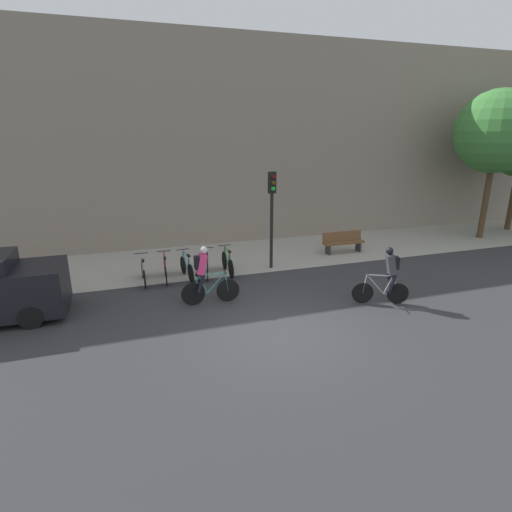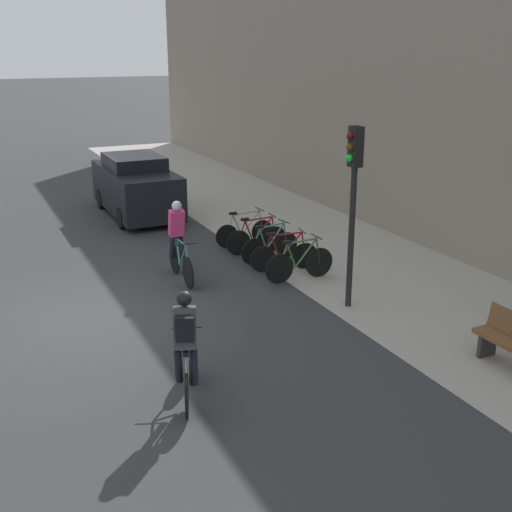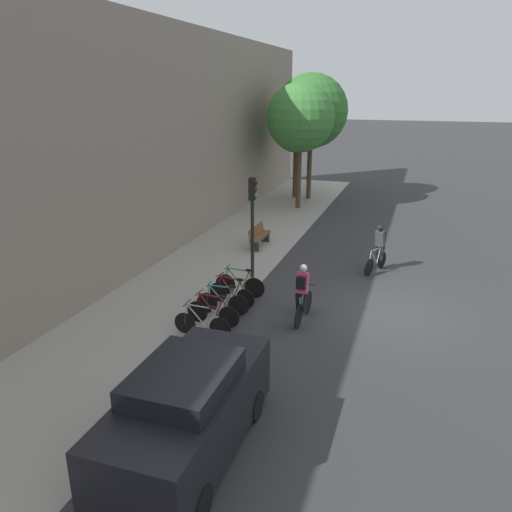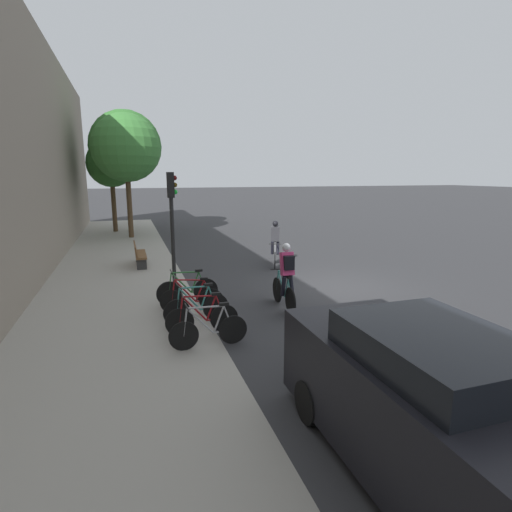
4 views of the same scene
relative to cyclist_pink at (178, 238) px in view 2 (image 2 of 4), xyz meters
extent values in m
plane|color=#333335|center=(1.46, -2.41, -0.95)|extent=(200.00, 200.00, 0.00)
cube|color=#A39E93|center=(1.46, 4.34, -0.94)|extent=(44.00, 4.50, 0.01)
cube|color=gray|center=(1.46, 6.89, 3.54)|extent=(44.00, 0.60, 8.96)
cylinder|color=black|center=(0.70, -0.03, -0.59)|extent=(0.71, 0.06, 0.71)
cylinder|color=black|center=(-0.36, 0.01, -0.59)|extent=(0.71, 0.06, 0.71)
cylinder|color=teal|center=(0.34, -0.01, -0.31)|extent=(0.58, 0.06, 0.62)
cylinder|color=teal|center=(-0.05, 0.00, -0.33)|extent=(0.27, 0.05, 0.58)
cylinder|color=teal|center=(0.22, -0.01, -0.03)|extent=(0.78, 0.07, 0.07)
cylinder|color=teal|center=(-0.15, 0.01, -0.60)|extent=(0.42, 0.05, 0.05)
cylinder|color=teal|center=(-0.26, 0.01, -0.32)|extent=(0.22, 0.04, 0.56)
cylinder|color=teal|center=(0.65, -0.02, -0.30)|extent=(0.12, 0.04, 0.59)
cylinder|color=black|center=(0.61, -0.02, 0.03)|extent=(0.05, 0.46, 0.03)
cube|color=black|center=(-0.17, 0.01, 0.00)|extent=(0.20, 0.09, 0.06)
cube|color=#DB3875|center=(-0.07, 0.00, 0.33)|extent=(0.33, 0.33, 0.63)
sphere|color=silver|center=(0.01, 0.00, 0.74)|extent=(0.23, 0.23, 0.22)
cylinder|color=black|center=(-0.12, -0.11, -0.25)|extent=(0.28, 0.12, 0.56)
cylinder|color=black|center=(-0.11, 0.11, -0.25)|extent=(0.24, 0.12, 0.56)
cube|color=black|center=(-0.21, 0.01, 0.38)|extent=(0.15, 0.27, 0.36)
cylinder|color=black|center=(4.51, -1.39, -0.62)|extent=(0.62, 0.26, 0.65)
cylinder|color=black|center=(5.48, -1.76, -0.62)|extent=(0.62, 0.26, 0.65)
cylinder|color=#99999E|center=(4.84, -1.52, -0.34)|extent=(0.55, 0.24, 0.62)
cylinder|color=#99999E|center=(5.20, -1.66, -0.36)|extent=(0.26, 0.13, 0.58)
cylinder|color=#99999E|center=(4.95, -1.56, -0.06)|extent=(0.73, 0.31, 0.07)
cylinder|color=#99999E|center=(5.29, -1.69, -0.63)|extent=(0.40, 0.18, 0.05)
cylinder|color=#99999E|center=(5.40, -1.73, -0.35)|extent=(0.21, 0.11, 0.56)
cylinder|color=#99999E|center=(4.55, -1.41, -0.33)|extent=(0.12, 0.08, 0.59)
cylinder|color=black|center=(4.59, -1.42, 0.00)|extent=(0.19, 0.44, 0.03)
cube|color=black|center=(5.31, -1.70, -0.03)|extent=(0.22, 0.15, 0.06)
cube|color=#3D3D42|center=(5.22, -1.66, 0.30)|extent=(0.41, 0.41, 0.63)
sphere|color=black|center=(5.14, -1.63, 0.71)|extent=(0.28, 0.28, 0.22)
cylinder|color=black|center=(5.30, -1.58, -0.28)|extent=(0.30, 0.20, 0.56)
cylinder|color=black|center=(5.22, -1.78, -0.28)|extent=(0.26, 0.19, 0.56)
cube|color=black|center=(5.35, -1.71, 0.35)|extent=(0.22, 0.29, 0.36)
cylinder|color=black|center=(-1.68, 2.91, -0.64)|extent=(0.05, 0.62, 0.62)
cylinder|color=black|center=(-1.65, 1.87, -0.64)|extent=(0.05, 0.62, 0.62)
cylinder|color=#99999E|center=(-1.67, 2.56, -0.35)|extent=(0.05, 0.57, 0.62)
cylinder|color=#99999E|center=(-1.66, 2.17, -0.37)|extent=(0.05, 0.27, 0.58)
cylinder|color=#99999E|center=(-1.67, 2.44, -0.07)|extent=(0.06, 0.77, 0.07)
cylinder|color=#99999E|center=(-1.66, 2.08, -0.64)|extent=(0.04, 0.42, 0.05)
cylinder|color=#99999E|center=(-1.65, 1.96, -0.36)|extent=(0.04, 0.22, 0.56)
cylinder|color=#99999E|center=(-1.68, 2.87, -0.35)|extent=(0.04, 0.12, 0.59)
cylinder|color=black|center=(-1.67, 2.83, -0.02)|extent=(0.46, 0.04, 0.03)
cube|color=black|center=(-1.66, 2.06, -0.05)|extent=(0.08, 0.20, 0.06)
cylinder|color=black|center=(-0.90, 2.89, -0.63)|extent=(0.07, 0.64, 0.64)
cylinder|color=black|center=(-0.95, 1.89, -0.63)|extent=(0.07, 0.64, 0.64)
cylinder|color=maroon|center=(-0.92, 2.55, -0.34)|extent=(0.07, 0.55, 0.62)
cylinder|color=maroon|center=(-0.94, 2.18, -0.36)|extent=(0.05, 0.26, 0.58)
cylinder|color=maroon|center=(-0.92, 2.44, -0.06)|extent=(0.08, 0.74, 0.07)
cylinder|color=maroon|center=(-0.94, 2.09, -0.63)|extent=(0.05, 0.40, 0.05)
cylinder|color=maroon|center=(-0.95, 1.98, -0.35)|extent=(0.04, 0.21, 0.56)
cylinder|color=maroon|center=(-0.90, 2.85, -0.34)|extent=(0.04, 0.12, 0.58)
cylinder|color=black|center=(-0.91, 2.81, -0.01)|extent=(0.46, 0.05, 0.03)
cube|color=black|center=(-0.94, 2.07, -0.04)|extent=(0.09, 0.20, 0.06)
cylinder|color=black|center=(-0.25, 2.87, -0.62)|extent=(0.12, 0.65, 0.65)
cylinder|color=black|center=(-0.12, 1.91, -0.62)|extent=(0.12, 0.65, 0.65)
cylinder|color=teal|center=(-0.21, 2.55, -0.34)|extent=(0.11, 0.54, 0.62)
cylinder|color=teal|center=(-0.16, 2.19, -0.35)|extent=(0.07, 0.25, 0.58)
cylinder|color=teal|center=(-0.19, 2.44, -0.05)|extent=(0.14, 0.72, 0.07)
cylinder|color=teal|center=(-0.15, 2.10, -0.63)|extent=(0.08, 0.39, 0.05)
cylinder|color=teal|center=(-0.14, 2.00, -0.34)|extent=(0.06, 0.21, 0.56)
cylinder|color=teal|center=(-0.25, 2.83, -0.33)|extent=(0.05, 0.12, 0.58)
cylinder|color=black|center=(-0.24, 2.80, 0.00)|extent=(0.46, 0.09, 0.03)
cube|color=black|center=(-0.15, 2.08, -0.03)|extent=(0.11, 0.21, 0.06)
cylinder|color=black|center=(0.65, 2.89, -0.63)|extent=(0.16, 0.62, 0.63)
cylinder|color=black|center=(0.45, 1.89, -0.63)|extent=(0.16, 0.62, 0.63)
cylinder|color=maroon|center=(0.58, 2.55, -0.35)|extent=(0.15, 0.55, 0.62)
cylinder|color=maroon|center=(0.51, 2.18, -0.37)|extent=(0.09, 0.26, 0.58)
cylinder|color=maroon|center=(0.56, 2.44, -0.07)|extent=(0.19, 0.75, 0.07)
cylinder|color=maroon|center=(0.49, 2.09, -0.64)|extent=(0.11, 0.41, 0.05)
cylinder|color=maroon|center=(0.47, 1.98, -0.36)|extent=(0.07, 0.22, 0.56)
cylinder|color=maroon|center=(0.64, 2.85, -0.34)|extent=(0.06, 0.12, 0.58)
cylinder|color=black|center=(0.63, 2.81, -0.01)|extent=(0.46, 0.12, 0.03)
cube|color=black|center=(0.48, 2.07, -0.04)|extent=(0.12, 0.21, 0.06)
cylinder|color=black|center=(1.29, 2.90, -0.60)|extent=(0.04, 0.69, 0.69)
cylinder|color=black|center=(1.29, 1.89, -0.60)|extent=(0.04, 0.69, 0.69)
cylinder|color=#2D6B33|center=(1.29, 2.55, -0.32)|extent=(0.04, 0.56, 0.62)
cylinder|color=#2D6B33|center=(1.29, 2.18, -0.34)|extent=(0.04, 0.26, 0.58)
cylinder|color=#2D6B33|center=(1.29, 2.44, -0.04)|extent=(0.04, 0.75, 0.07)
cylinder|color=#2D6B33|center=(1.29, 2.09, -0.61)|extent=(0.03, 0.41, 0.05)
cylinder|color=#2D6B33|center=(1.29, 1.98, -0.33)|extent=(0.03, 0.21, 0.56)
cylinder|color=#2D6B33|center=(1.29, 2.86, -0.31)|extent=(0.04, 0.12, 0.58)
cylinder|color=black|center=(1.29, 2.82, 0.02)|extent=(0.46, 0.03, 0.03)
cube|color=black|center=(1.29, 2.07, -0.01)|extent=(0.08, 0.20, 0.06)
cylinder|color=black|center=(3.03, 2.55, 0.85)|extent=(0.12, 0.12, 3.60)
cube|color=black|center=(3.03, 2.55, 2.27)|extent=(0.26, 0.20, 0.76)
sphere|color=#590C0C|center=(3.03, 2.43, 2.48)|extent=(0.15, 0.15, 0.15)
sphere|color=#4C380A|center=(3.03, 2.43, 2.27)|extent=(0.15, 0.15, 0.15)
sphere|color=green|center=(3.03, 2.43, 2.06)|extent=(0.15, 0.15, 0.15)
cube|color=#2D2D2D|center=(5.91, 3.44, -0.72)|extent=(0.08, 0.36, 0.45)
cube|color=black|center=(-5.97, 0.69, -0.13)|extent=(4.30, 1.78, 1.27)
cube|color=black|center=(-6.08, 0.69, 0.70)|extent=(2.06, 1.57, 0.40)
cylinder|color=black|center=(-4.64, -0.12, -0.64)|extent=(0.62, 0.20, 0.62)
cylinder|color=black|center=(-4.64, 1.51, -0.64)|extent=(0.62, 0.20, 0.62)
cylinder|color=black|center=(-7.31, -0.12, -0.64)|extent=(0.62, 0.20, 0.62)
cylinder|color=black|center=(-7.31, 1.51, -0.64)|extent=(0.62, 0.20, 0.62)
camera|label=1|loc=(-1.96, -10.97, 3.99)|focal=28.00mm
camera|label=2|loc=(13.09, -4.30, 4.07)|focal=45.00mm
camera|label=3|loc=(-12.85, -2.92, 5.51)|focal=35.00mm
camera|label=4|loc=(-9.36, 3.85, 2.58)|focal=28.00mm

